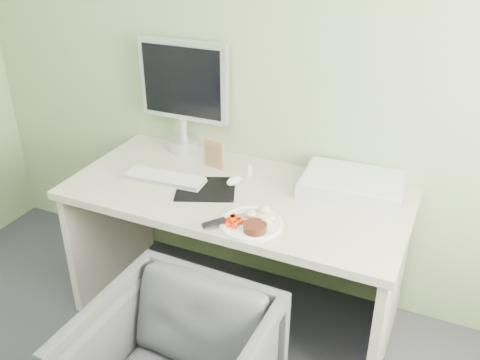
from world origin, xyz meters
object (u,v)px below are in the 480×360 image
at_px(desk, 236,224).
at_px(plate, 251,224).
at_px(monitor, 184,90).
at_px(scanner, 352,185).

xyz_separation_m(desk, plate, (0.18, -0.24, 0.19)).
bearing_deg(monitor, desk, -36.98).
bearing_deg(monitor, scanner, -7.56).
height_order(desk, scanner, scanner).
relative_size(desk, monitor, 2.71).
height_order(desk, plate, plate).
xyz_separation_m(desk, scanner, (0.50, 0.22, 0.22)).
bearing_deg(scanner, desk, -159.97).
distance_m(plate, scanner, 0.56).
distance_m(desk, monitor, 0.75).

